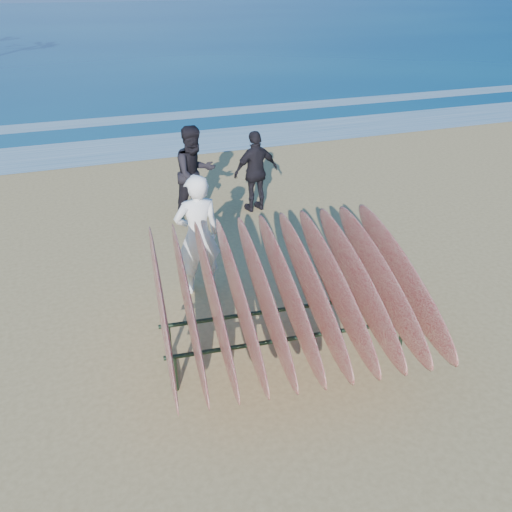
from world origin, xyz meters
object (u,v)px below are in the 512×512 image
object	(u,v)px
surfboard_rack	(287,290)
person_dark_a	(195,174)
person_dark_b	(256,172)
person_white	(198,235)

from	to	relation	value
surfboard_rack	person_dark_a	xyz separation A→B (m)	(0.03, 4.75, -0.04)
surfboard_rack	person_dark_b	distance (m)	4.99
person_white	person_dark_b	distance (m)	3.42
surfboard_rack	person_dark_a	bearing A→B (deg)	95.39
person_dark_a	person_white	bearing A→B (deg)	-124.24
person_white	person_dark_b	world-z (taller)	person_white
surfboard_rack	person_white	world-z (taller)	person_white
person_dark_b	person_white	bearing A→B (deg)	46.26
person_white	person_dark_a	xyz separation A→B (m)	(0.66, 2.75, -0.00)
person_white	person_dark_a	world-z (taller)	same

